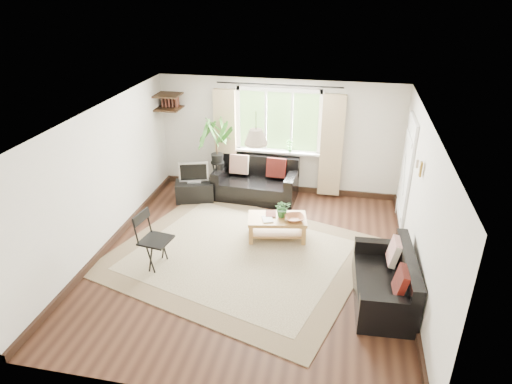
% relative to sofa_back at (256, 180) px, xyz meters
% --- Properties ---
extents(floor, '(5.50, 5.50, 0.00)m').
position_rel_sofa_back_xyz_m(floor, '(0.39, -2.27, -0.40)').
color(floor, black).
rests_on(floor, ground).
extents(ceiling, '(5.50, 5.50, 0.00)m').
position_rel_sofa_back_xyz_m(ceiling, '(0.39, -2.27, 2.00)').
color(ceiling, white).
rests_on(ceiling, floor).
extents(wall_back, '(5.00, 0.02, 2.40)m').
position_rel_sofa_back_xyz_m(wall_back, '(0.39, 0.48, 0.80)').
color(wall_back, silver).
rests_on(wall_back, floor).
extents(wall_front, '(5.00, 0.02, 2.40)m').
position_rel_sofa_back_xyz_m(wall_front, '(0.39, -5.02, 0.80)').
color(wall_front, silver).
rests_on(wall_front, floor).
extents(wall_left, '(0.02, 5.50, 2.40)m').
position_rel_sofa_back_xyz_m(wall_left, '(-2.11, -2.27, 0.80)').
color(wall_left, silver).
rests_on(wall_left, floor).
extents(wall_right, '(0.02, 5.50, 2.40)m').
position_rel_sofa_back_xyz_m(wall_right, '(2.89, -2.27, 0.80)').
color(wall_right, silver).
rests_on(wall_right, floor).
extents(rug, '(4.73, 4.36, 0.02)m').
position_rel_sofa_back_xyz_m(rug, '(0.15, -2.20, -0.38)').
color(rug, beige).
rests_on(rug, floor).
extents(window, '(2.50, 0.16, 2.16)m').
position_rel_sofa_back_xyz_m(window, '(0.39, 0.44, 1.15)').
color(window, white).
rests_on(window, wall_back).
extents(door, '(0.06, 0.96, 2.06)m').
position_rel_sofa_back_xyz_m(door, '(2.86, -0.57, 0.60)').
color(door, silver).
rests_on(door, wall_right).
extents(corner_shelf, '(0.50, 0.50, 0.34)m').
position_rel_sofa_back_xyz_m(corner_shelf, '(-1.86, 0.23, 1.49)').
color(corner_shelf, black).
rests_on(corner_shelf, wall_back).
extents(pendant_lamp, '(0.36, 0.36, 0.54)m').
position_rel_sofa_back_xyz_m(pendant_lamp, '(0.39, -1.87, 1.65)').
color(pendant_lamp, beige).
rests_on(pendant_lamp, ceiling).
extents(wall_sconce, '(0.12, 0.12, 0.28)m').
position_rel_sofa_back_xyz_m(wall_sconce, '(2.82, -1.97, 1.34)').
color(wall_sconce, beige).
rests_on(wall_sconce, wall_right).
extents(sofa_back, '(1.72, 0.92, 0.79)m').
position_rel_sofa_back_xyz_m(sofa_back, '(0.00, 0.00, 0.00)').
color(sofa_back, black).
rests_on(sofa_back, floor).
extents(sofa_right, '(1.59, 0.85, 0.73)m').
position_rel_sofa_back_xyz_m(sofa_right, '(2.44, -2.89, -0.03)').
color(sofa_right, black).
rests_on(sofa_right, floor).
extents(coffee_table, '(1.09, 0.72, 0.41)m').
position_rel_sofa_back_xyz_m(coffee_table, '(0.69, -1.51, -0.19)').
color(coffee_table, brown).
rests_on(coffee_table, floor).
extents(table_plant, '(0.35, 0.32, 0.32)m').
position_rel_sofa_back_xyz_m(table_plant, '(0.78, -1.45, 0.18)').
color(table_plant, '#295B24').
rests_on(table_plant, coffee_table).
extents(bowl, '(0.43, 0.43, 0.08)m').
position_rel_sofa_back_xyz_m(bowl, '(1.00, -1.55, 0.06)').
color(bowl, brown).
rests_on(bowl, coffee_table).
extents(book_a, '(0.25, 0.29, 0.02)m').
position_rel_sofa_back_xyz_m(book_a, '(0.46, -1.65, 0.03)').
color(book_a, silver).
rests_on(book_a, coffee_table).
extents(book_b, '(0.22, 0.27, 0.02)m').
position_rel_sofa_back_xyz_m(book_b, '(0.47, -1.44, 0.03)').
color(book_b, '#542921').
rests_on(book_b, coffee_table).
extents(tv_stand, '(0.86, 0.64, 0.41)m').
position_rel_sofa_back_xyz_m(tv_stand, '(-1.21, -0.36, -0.19)').
color(tv_stand, black).
rests_on(tv_stand, floor).
extents(tv, '(0.62, 0.36, 0.45)m').
position_rel_sofa_back_xyz_m(tv, '(-1.21, -0.36, 0.24)').
color(tv, '#A5A5AA').
rests_on(tv, tv_stand).
extents(palm_stand, '(0.65, 0.65, 1.65)m').
position_rel_sofa_back_xyz_m(palm_stand, '(-0.79, -0.04, 0.43)').
color(palm_stand, black).
rests_on(palm_stand, floor).
extents(folding_chair, '(0.55, 0.55, 0.94)m').
position_rel_sofa_back_xyz_m(folding_chair, '(-1.04, -2.74, 0.07)').
color(folding_chair, black).
rests_on(folding_chair, floor).
extents(sill_plant, '(0.14, 0.10, 0.27)m').
position_rel_sofa_back_xyz_m(sill_plant, '(0.64, 0.36, 0.67)').
color(sill_plant, '#2D6023').
rests_on(sill_plant, window).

